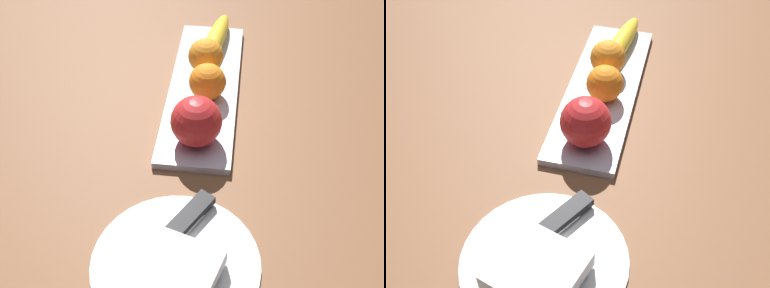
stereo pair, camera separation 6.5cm
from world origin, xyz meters
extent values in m
plane|color=brown|center=(0.00, 0.00, 0.00)|extent=(2.40, 2.40, 0.00)
cube|color=silver|center=(0.03, -0.01, 0.01)|extent=(0.37, 0.11, 0.01)
sphere|color=red|center=(0.16, -0.01, 0.05)|extent=(0.08, 0.08, 0.08)
ellipsoid|color=yellow|center=(-0.08, 0.00, 0.03)|extent=(0.19, 0.06, 0.03)
sphere|color=orange|center=(0.05, 0.00, 0.04)|extent=(0.06, 0.06, 0.06)
sphere|color=orange|center=(-0.02, -0.01, 0.04)|extent=(0.06, 0.06, 0.06)
cylinder|color=white|center=(0.36, -0.01, 0.00)|extent=(0.21, 0.21, 0.01)
cube|color=white|center=(0.39, -0.01, 0.02)|extent=(0.12, 0.12, 0.03)
cube|color=silver|center=(0.35, -0.03, 0.01)|extent=(0.14, 0.09, 0.00)
cube|color=black|center=(0.30, 0.00, 0.01)|extent=(0.09, 0.07, 0.01)
camera|label=1|loc=(0.69, 0.05, 0.55)|focal=47.12mm
camera|label=2|loc=(0.68, 0.12, 0.55)|focal=47.12mm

